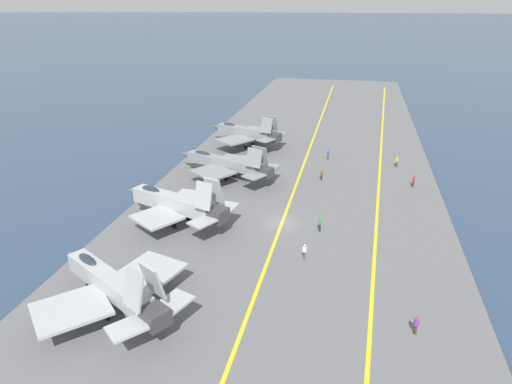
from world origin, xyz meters
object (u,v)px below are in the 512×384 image
object	(u,v)px
crew_yellow_vest	(397,161)
crew_green_vest	(320,224)
parked_jet_nearest	(111,285)
parked_jet_second	(175,203)
crew_brown_vest	(322,174)
crew_red_vest	(414,181)
parked_jet_third	(226,163)
parked_jet_fourth	(246,132)
crew_white_vest	(305,251)
crew_blue_vest	(328,154)
crew_purple_vest	(416,324)

from	to	relation	value
crew_yellow_vest	crew_green_vest	world-z (taller)	crew_yellow_vest
parked_jet_nearest	parked_jet_second	xyz separation A→B (m)	(17.26, 1.09, 0.05)
crew_brown_vest	crew_red_vest	distance (m)	13.32
parked_jet_second	parked_jet_third	world-z (taller)	parked_jet_second
parked_jet_third	crew_green_vest	size ratio (longest dim) A/B	9.55
parked_jet_third	parked_jet_fourth	size ratio (longest dim) A/B	1.13
parked_jet_nearest	parked_jet_fourth	xyz separation A→B (m)	(49.86, 0.14, 0.06)
crew_white_vest	crew_blue_vest	world-z (taller)	crew_blue_vest
crew_yellow_vest	parked_jet_nearest	bearing A→B (deg)	148.90
parked_jet_second	crew_green_vest	size ratio (longest dim) A/B	8.67
crew_purple_vest	crew_green_vest	bearing A→B (deg)	29.45
crew_yellow_vest	crew_purple_vest	size ratio (longest dim) A/B	1.03
parked_jet_nearest	crew_blue_vest	world-z (taller)	parked_jet_nearest
parked_jet_second	crew_brown_vest	bearing A→B (deg)	-41.48
crew_yellow_vest	crew_red_vest	xyz separation A→B (m)	(-8.48, -1.82, -0.04)
parked_jet_nearest	crew_green_vest	xyz separation A→B (m)	(18.85, -16.35, -1.65)
parked_jet_nearest	parked_jet_third	distance (m)	33.32
parked_jet_fourth	crew_purple_vest	world-z (taller)	parked_jet_fourth
crew_yellow_vest	crew_blue_vest	bearing A→B (deg)	83.96
crew_blue_vest	parked_jet_third	bearing A→B (deg)	129.22
parked_jet_fourth	crew_yellow_vest	world-z (taller)	parked_jet_fourth
crew_white_vest	parked_jet_nearest	bearing A→B (deg)	128.46
crew_blue_vest	crew_green_vest	xyz separation A→B (m)	(-26.48, -0.93, 0.03)
parked_jet_fourth	crew_white_vest	world-z (taller)	parked_jet_fourth
parked_jet_fourth	crew_purple_vest	distance (m)	53.98
parked_jet_nearest	crew_green_vest	size ratio (longest dim) A/B	8.42
crew_yellow_vest	crew_purple_vest	bearing A→B (deg)	178.60
parked_jet_third	crew_white_vest	world-z (taller)	parked_jet_third
parked_jet_second	crew_red_vest	bearing A→B (deg)	-58.07
parked_jet_fourth	crew_blue_vest	bearing A→B (deg)	-106.22
parked_jet_nearest	crew_green_vest	distance (m)	25.01
crew_green_vest	crew_purple_vest	size ratio (longest dim) A/B	1.02
crew_red_vest	parked_jet_fourth	bearing A→B (deg)	63.60
parked_jet_fourth	crew_blue_vest	distance (m)	16.29
parked_jet_third	crew_green_vest	bearing A→B (deg)	-132.74
parked_jet_second	crew_brown_vest	distance (m)	24.54
parked_jet_second	crew_yellow_vest	bearing A→B (deg)	-45.88
crew_blue_vest	crew_yellow_vest	world-z (taller)	crew_yellow_vest
parked_jet_nearest	crew_red_vest	bearing A→B (deg)	-38.58
parked_jet_third	crew_blue_vest	xyz separation A→B (m)	(12.02, -14.72, -1.42)
parked_jet_nearest	crew_yellow_vest	world-z (taller)	parked_jet_nearest
crew_white_vest	crew_yellow_vest	world-z (taller)	crew_yellow_vest
crew_brown_vest	crew_green_vest	bearing A→B (deg)	-175.81
parked_jet_second	crew_white_vest	size ratio (longest dim) A/B	9.02
crew_green_vest	crew_purple_vest	world-z (taller)	crew_green_vest
crew_yellow_vest	crew_red_vest	size ratio (longest dim) A/B	1.04
parked_jet_fourth	crew_green_vest	xyz separation A→B (m)	(-31.01, -16.49, -1.71)
parked_jet_second	crew_blue_vest	distance (m)	32.61
parked_jet_nearest	crew_green_vest	world-z (taller)	parked_jet_nearest
crew_yellow_vest	crew_red_vest	distance (m)	8.67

